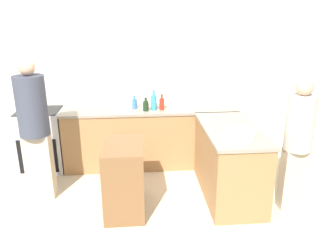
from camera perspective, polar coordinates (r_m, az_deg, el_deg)
The scene contains 13 objects.
ground_plane at distance 3.90m, azimuth -1.89°, elevation -17.26°, with size 14.00×14.00×0.00m, color beige.
wall_back at distance 5.31m, azimuth -3.37°, elevation 8.32°, with size 8.00×0.06×2.70m.
counter_back at distance 5.21m, azimuth -3.06°, elevation -1.88°, with size 2.67×0.64×0.94m.
counter_peninsula at distance 4.42m, azimuth 10.52°, elevation -6.06°, with size 0.69×1.47×0.94m.
range_oven at distance 5.43m, azimuth -21.05°, elevation -2.28°, with size 0.67×0.62×0.95m.
island_table at distance 4.04m, azimuth -7.64°, elevation -8.95°, with size 0.47×0.75×0.86m.
mixing_bowl at distance 3.91m, azimuth 12.61°, elevation -1.28°, with size 0.34×0.34×0.10m.
wine_bottle_dark at distance 4.92m, azimuth -3.89°, elevation 3.57°, with size 0.08×0.08×0.20m.
hot_sauce_bottle at distance 4.97m, azimuth -1.09°, elevation 3.93°, with size 0.08×0.08×0.24m.
dish_soap_bottle at distance 4.96m, azimuth -2.50°, elevation 4.20°, with size 0.09×0.09×0.31m.
water_bottle_blue at distance 5.06m, azimuth -5.85°, elevation 3.93°, with size 0.08×0.08×0.20m.
person_by_range at distance 4.40m, azimuth -22.24°, elevation -0.03°, with size 0.37×0.37×1.82m.
person_at_peninsula at distance 4.15m, azimuth 21.65°, elevation -2.43°, with size 0.32×0.32×1.64m.
Camera 1 is at (-0.16, -3.17, 2.28)m, focal length 35.00 mm.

